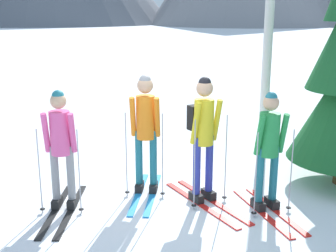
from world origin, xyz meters
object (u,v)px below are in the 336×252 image
at_px(skier_in_orange, 146,128).
at_px(skier_in_yellow, 203,132).
at_px(skier_in_green, 269,147).
at_px(birch_tree_tall, 270,7).
at_px(skier_in_pink, 61,146).

relative_size(skier_in_orange, skier_in_yellow, 0.99).
height_order(skier_in_green, birch_tree_tall, birch_tree_tall).
bearing_deg(birch_tree_tall, skier_in_orange, -138.61).
distance_m(skier_in_orange, birch_tree_tall, 3.56).
relative_size(skier_in_orange, birch_tree_tall, 0.34).
xyz_separation_m(skier_in_pink, birch_tree_tall, (3.49, 2.56, 1.85)).
relative_size(skier_in_green, birch_tree_tall, 0.31).
height_order(skier_in_pink, skier_in_orange, skier_in_orange).
bearing_deg(skier_in_orange, birch_tree_tall, 41.39).
xyz_separation_m(skier_in_pink, skier_in_orange, (1.16, 0.51, 0.09)).
distance_m(skier_in_pink, skier_in_green, 2.85).
bearing_deg(skier_in_pink, skier_in_orange, 23.74).
bearing_deg(skier_in_pink, birch_tree_tall, 36.28).
height_order(skier_in_yellow, birch_tree_tall, birch_tree_tall).
distance_m(skier_in_yellow, birch_tree_tall, 3.31).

